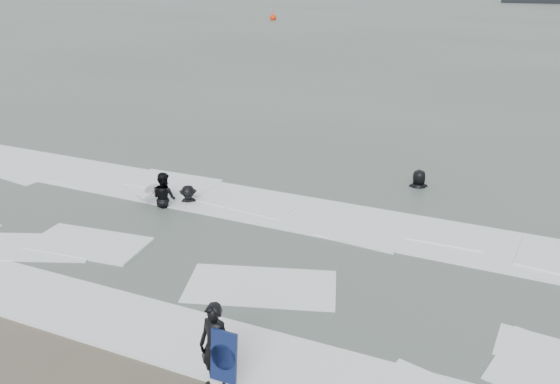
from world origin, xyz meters
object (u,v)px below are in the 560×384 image
at_px(surfer_wading, 165,207).
at_px(surfer_breaker, 189,205).
at_px(buoy, 273,18).
at_px(surfer_right_far, 418,188).

xyz_separation_m(surfer_wading, surfer_breaker, (0.59, 0.45, 0.00)).
height_order(surfer_wading, surfer_breaker, surfer_wading).
bearing_deg(surfer_wading, surfer_breaker, -127.31).
height_order(surfer_wading, buoy, buoy).
relative_size(surfer_right_far, buoy, 1.10).
height_order(surfer_wading, surfer_right_far, surfer_right_far).
bearing_deg(surfer_wading, buoy, -52.54).
xyz_separation_m(surfer_breaker, surfer_right_far, (6.42, 4.45, 0.00)).
distance_m(surfer_breaker, buoy, 71.89).
bearing_deg(surfer_breaker, surfer_right_far, 3.97).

